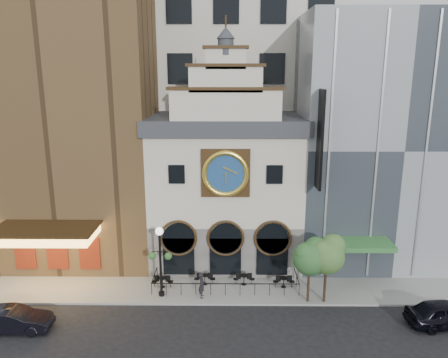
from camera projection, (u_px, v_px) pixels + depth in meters
name	position (u px, v px, depth m)	size (l,w,h in m)	color
ground	(225.00, 306.00, 30.28)	(120.00, 120.00, 0.00)	black
sidewalk	(225.00, 287.00, 32.68)	(44.00, 5.00, 0.15)	gray
clock_building	(226.00, 184.00, 36.24)	(12.60, 8.78, 18.65)	#605E5B
theater_building	(73.00, 110.00, 36.97)	(14.00, 15.60, 25.00)	brown
retail_building	(377.00, 139.00, 37.39)	(14.00, 14.40, 20.00)	gray
office_tower	(226.00, 29.00, 44.80)	(20.00, 16.00, 40.00)	beige
cafe_railing	(225.00, 281.00, 32.56)	(10.60, 2.60, 0.90)	black
bistro_0	(162.00, 281.00, 32.46)	(1.58, 0.68, 0.90)	black
bistro_1	(205.00, 279.00, 32.89)	(1.58, 0.68, 0.90)	black
bistro_2	(244.00, 279.00, 32.85)	(1.58, 0.68, 0.90)	black
bistro_3	(284.00, 281.00, 32.46)	(1.58, 0.68, 0.90)	black
car_right	(446.00, 314.00, 27.74)	(2.01, 4.98, 1.70)	black
car_left	(14.00, 320.00, 27.21)	(1.60, 4.60, 1.52)	black
pedestrian	(202.00, 285.00, 30.91)	(0.68, 0.45, 1.86)	black
lamppost	(160.00, 254.00, 30.60)	(1.66, 0.57, 5.18)	black
tree_left	(310.00, 256.00, 29.78)	(2.43, 2.34, 4.68)	#382619
tree_right	(327.00, 254.00, 29.73)	(2.54, 2.45, 4.90)	#382619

